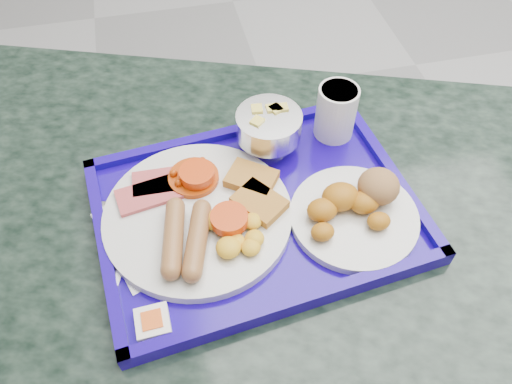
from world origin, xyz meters
TOP-DOWN VIEW (x-y plane):
  - floor at (0.00, 0.00)m, footprint 6.00×6.00m
  - table at (-0.98, -0.48)m, footprint 1.34×1.11m
  - tray at (-0.96, -0.47)m, footprint 0.49×0.39m
  - main_plate at (-1.04, -0.47)m, footprint 0.27×0.27m
  - bread_plate at (-0.82, -0.51)m, footprint 0.19×0.19m
  - fruit_bowl at (-0.91, -0.35)m, footprint 0.10×0.10m
  - juice_cup at (-0.80, -0.34)m, footprint 0.07×0.07m
  - spoon at (-1.17, -0.45)m, footprint 0.07×0.16m
  - knife at (-1.17, -0.49)m, footprint 0.06×0.15m
  - jam_packet at (-1.12, -0.61)m, footprint 0.04×0.04m

SIDE VIEW (x-z plane):
  - floor at x=0.00m, z-range 0.00..0.00m
  - table at x=-0.98m, z-range 0.17..0.89m
  - tray at x=-0.96m, z-range 0.71..0.74m
  - knife at x=-1.17m, z-range 0.73..0.74m
  - spoon at x=-1.17m, z-range 0.73..0.74m
  - jam_packet at x=-1.12m, z-range 0.73..0.75m
  - main_plate at x=-1.04m, z-range 0.72..0.77m
  - bread_plate at x=-0.82m, z-range 0.72..0.78m
  - fruit_bowl at x=-0.91m, z-range 0.74..0.82m
  - juice_cup at x=-0.80m, z-range 0.74..0.83m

